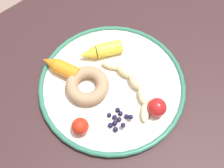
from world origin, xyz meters
TOP-DOWN VIEW (x-y plane):
  - ground_plane at (0.00, 0.00)m, footprint 6.00×6.00m
  - dining_table at (0.00, 0.00)m, footprint 0.92×0.86m
  - plate at (-0.06, 0.04)m, footprint 0.36×0.36m
  - banana at (-0.02, 0.00)m, footprint 0.08×0.19m
  - carrot_orange at (-0.12, 0.15)m, footprint 0.07×0.11m
  - carrot_yellow at (-0.02, 0.12)m, footprint 0.11×0.08m
  - donut at (-0.11, 0.07)m, footprint 0.11×0.11m
  - blueberry_pile at (-0.11, -0.04)m, footprint 0.06×0.05m
  - tomato_near at (-0.03, -0.08)m, footprint 0.04×0.04m
  - tomato_mid at (-0.18, -0.00)m, footprint 0.04×0.04m

SIDE VIEW (x-z plane):
  - ground_plane at x=0.00m, z-range 0.00..0.00m
  - dining_table at x=0.00m, z-range 0.26..0.96m
  - plate at x=-0.06m, z-range 0.70..0.72m
  - blueberry_pile at x=-0.11m, z-range 0.71..0.73m
  - banana at x=-0.02m, z-range 0.71..0.74m
  - donut at x=-0.11m, z-range 0.72..0.75m
  - carrot_yellow at x=-0.02m, z-range 0.72..0.75m
  - carrot_orange at x=-0.12m, z-range 0.72..0.75m
  - tomato_mid at x=-0.18m, z-range 0.72..0.75m
  - tomato_near at x=-0.03m, z-range 0.72..0.76m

